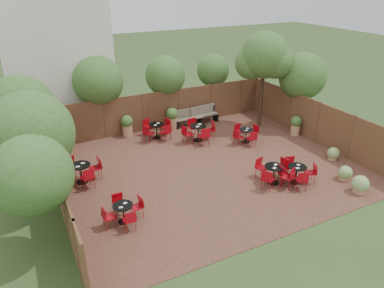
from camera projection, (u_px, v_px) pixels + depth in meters
name	position (u px, v px, depth m)	size (l,w,h in m)	color
ground	(208.00, 168.00, 15.29)	(80.00, 80.00, 0.00)	#354F23
courtyard_paving	(208.00, 167.00, 15.29)	(12.00, 10.00, 0.02)	#341B15
fence_back	(162.00, 110.00, 18.91)	(12.00, 0.08, 2.00)	#4D2D1C
fence_left	(56.00, 180.00, 12.43)	(0.08, 10.00, 2.00)	#4D2D1C
fence_right	(317.00, 122.00, 17.31)	(0.08, 10.00, 2.00)	#4D2D1C
neighbour_building	(55.00, 49.00, 18.24)	(5.00, 4.00, 8.00)	silver
overhang_foliage	(126.00, 99.00, 15.04)	(15.69, 10.51, 2.76)	#30581C
courtyard_tree	(264.00, 58.00, 17.99)	(2.58, 2.48, 4.97)	black
park_bench_left	(188.00, 117.00, 19.37)	(1.51, 0.56, 0.92)	brown
park_bench_right	(204.00, 114.00, 19.77)	(1.58, 0.63, 0.96)	brown
bistro_tables	(195.00, 155.00, 15.38)	(9.38, 7.96, 0.92)	black
planters	(153.00, 127.00, 17.78)	(11.89, 4.24, 1.15)	#A57652
low_shrubs	(348.00, 172.00, 14.27)	(1.73, 2.98, 0.68)	#A57652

